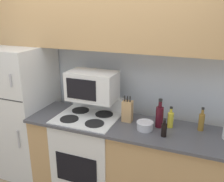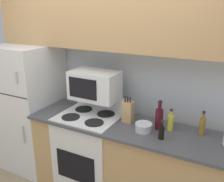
# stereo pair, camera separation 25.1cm
# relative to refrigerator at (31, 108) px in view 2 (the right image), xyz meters

# --- Properties ---
(wall_back) EXTENTS (8.00, 0.05, 2.55)m
(wall_back) POSITION_rel_refrigerator_xyz_m (1.06, 0.39, 0.45)
(wall_back) COLOR silver
(wall_back) RESTS_ON ground_plane
(lower_cabinets) EXTENTS (2.12, 0.62, 0.93)m
(lower_cabinets) POSITION_rel_refrigerator_xyz_m (1.40, -0.07, -0.36)
(lower_cabinets) COLOR tan
(lower_cabinets) RESTS_ON ground_plane
(refrigerator) EXTENTS (0.68, 0.74, 1.65)m
(refrigerator) POSITION_rel_refrigerator_xyz_m (0.00, 0.00, 0.00)
(refrigerator) COLOR white
(refrigerator) RESTS_ON ground_plane
(upper_cabinets) EXTENTS (2.81, 0.35, 0.66)m
(upper_cabinets) POSITION_rel_refrigerator_xyz_m (1.06, 0.19, 1.15)
(upper_cabinets) COLOR tan
(upper_cabinets) RESTS_ON refrigerator
(stove) EXTENTS (0.66, 0.60, 1.10)m
(stove) POSITION_rel_refrigerator_xyz_m (0.95, -0.08, -0.34)
(stove) COLOR white
(stove) RESTS_ON ground_plane
(microwave) EXTENTS (0.53, 0.33, 0.32)m
(microwave) POSITION_rel_refrigerator_xyz_m (0.97, 0.03, 0.44)
(microwave) COLOR white
(microwave) RESTS_ON stove
(knife_block) EXTENTS (0.10, 0.09, 0.28)m
(knife_block) POSITION_rel_refrigerator_xyz_m (1.39, -0.00, 0.22)
(knife_block) COLOR tan
(knife_block) RESTS_ON lower_cabinets
(bowl) EXTENTS (0.17, 0.17, 0.08)m
(bowl) POSITION_rel_refrigerator_xyz_m (1.61, -0.13, 0.15)
(bowl) COLOR silver
(bowl) RESTS_ON lower_cabinets
(bottle_wine_red) EXTENTS (0.08, 0.08, 0.30)m
(bottle_wine_red) POSITION_rel_refrigerator_xyz_m (1.73, -0.01, 0.22)
(bottle_wine_red) COLOR #470F19
(bottle_wine_red) RESTS_ON lower_cabinets
(bottle_vinegar) EXTENTS (0.06, 0.06, 0.24)m
(bottle_vinegar) POSITION_rel_refrigerator_xyz_m (2.13, 0.06, 0.20)
(bottle_vinegar) COLOR olive
(bottle_vinegar) RESTS_ON lower_cabinets
(bottle_cooking_spray) EXTENTS (0.06, 0.06, 0.22)m
(bottle_cooking_spray) POSITION_rel_refrigerator_xyz_m (1.84, 0.02, 0.19)
(bottle_cooking_spray) COLOR gold
(bottle_cooking_spray) RESTS_ON lower_cabinets
(bottle_soy_sauce) EXTENTS (0.05, 0.05, 0.18)m
(bottle_soy_sauce) POSITION_rel_refrigerator_xyz_m (1.81, -0.20, 0.18)
(bottle_soy_sauce) COLOR black
(bottle_soy_sauce) RESTS_ON lower_cabinets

